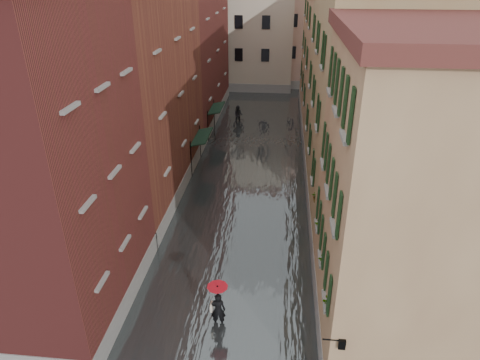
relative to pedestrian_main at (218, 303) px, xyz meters
The scene contains 16 objects.
ground 2.98m from the pedestrian_main, 88.71° to the left, with size 120.00×120.00×0.00m, color slate.
floodwater 15.76m from the pedestrian_main, 89.78° to the left, with size 10.00×60.00×0.20m, color #404647.
building_left_near 8.77m from the pedestrian_main, behind, with size 6.00×8.00×13.00m, color maroon.
building_left_mid 14.53m from the pedestrian_main, 120.61° to the left, with size 6.00×14.00×12.50m, color brown.
building_left_far 28.22m from the pedestrian_main, 104.55° to the left, with size 6.00×16.00×14.00m, color maroon.
building_right_near 8.44m from the pedestrian_main, ahead, with size 6.00×8.00×11.50m, color #9C7350.
building_right_mid 14.68m from the pedestrian_main, 58.94° to the left, with size 6.00×14.00×13.00m, color tan.
building_right_far 28.02m from the pedestrian_main, 75.20° to the left, with size 6.00×16.00×11.50m, color #9C7350.
building_end_cream 41.18m from the pedestrian_main, 94.13° to the left, with size 12.00×9.00×13.00m, color #B3A28F.
building_end_pink 43.42m from the pedestrian_main, 81.93° to the left, with size 10.00×9.00×12.00m, color tan.
awning_near 15.63m from the pedestrian_main, 102.68° to the left, with size 1.09×3.41×2.80m.
awning_far 22.40m from the pedestrian_main, 98.80° to the left, with size 1.09×3.37×2.80m.
wall_lantern 5.77m from the pedestrian_main, 36.70° to the right, with size 0.71×0.22×0.35m.
window_planters 5.15m from the pedestrian_main, 24.60° to the left, with size 0.59×8.38×0.84m.
pedestrian_main is the anchor object (origin of this frame).
pedestrian_far 25.53m from the pedestrian_main, 94.19° to the left, with size 0.87×0.68×1.79m, color black.
Camera 1 is at (2.18, -15.84, 13.45)m, focal length 32.00 mm.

